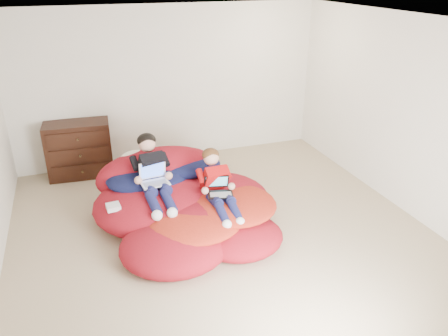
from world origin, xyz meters
The scene contains 9 objects.
room_shell centered at (0.00, 0.00, 0.22)m, with size 5.10×5.10×2.77m.
dresser centered at (-1.53, 2.24, 0.43)m, with size 0.99×0.58×0.86m.
beanbag_pile centered at (-0.38, 0.37, 0.26)m, with size 2.29×2.30×0.86m.
cream_pillow centered at (-0.83, 1.09, 0.62)m, with size 0.46×0.29×0.29m, color white.
older_boy centered at (-0.70, 0.56, 0.69)m, with size 0.37×1.10×0.72m.
younger_boy centered at (0.00, 0.13, 0.61)m, with size 0.30×0.99×0.65m.
laptop_white centered at (-0.70, 0.48, 0.63)m, with size 0.36×0.30×0.25m.
laptop_black centered at (0.00, 0.07, 0.55)m, with size 0.34×0.37×0.21m.
power_adapter centered at (-1.24, 0.29, 0.42)m, with size 0.16×0.16×0.06m, color silver.
Camera 1 is at (-1.49, -4.37, 2.99)m, focal length 35.00 mm.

